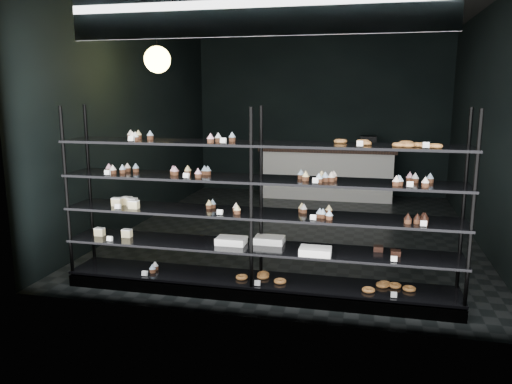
% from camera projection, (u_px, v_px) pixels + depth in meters
% --- Properties ---
extents(room, '(5.01, 6.01, 3.20)m').
position_uv_depth(room, '(299.00, 123.00, 7.16)').
color(room, black).
rests_on(room, ground).
extents(display_shelf, '(4.00, 0.50, 1.91)m').
position_uv_depth(display_shelf, '(255.00, 235.00, 5.03)').
color(display_shelf, black).
rests_on(display_shelf, room).
extents(signage, '(3.30, 0.05, 0.50)m').
position_uv_depth(signage, '(252.00, 5.00, 4.13)').
color(signage, '#0C153F').
rests_on(signage, room).
extents(pendant_lamp, '(0.34, 0.34, 0.90)m').
position_uv_depth(pendant_lamp, '(157.00, 60.00, 6.37)').
color(pendant_lamp, black).
rests_on(pendant_lamp, room).
extents(service_counter, '(2.60, 0.65, 1.23)m').
position_uv_depth(service_counter, '(327.00, 173.00, 9.72)').
color(service_counter, silver).
rests_on(service_counter, room).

